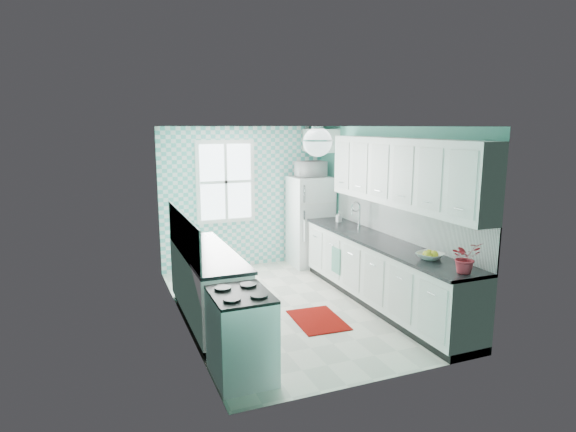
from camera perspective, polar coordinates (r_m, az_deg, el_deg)
name	(u,v)px	position (r m, az deg, el deg)	size (l,w,h in m)	color
floor	(291,307)	(6.92, 0.40, -10.71)	(3.00, 4.40, 0.02)	silver
ceiling	(292,126)	(6.44, 0.43, 10.67)	(3.00, 4.40, 0.02)	white
wall_back	(244,197)	(8.62, -5.19, 2.22)	(3.00, 0.02, 2.50)	#5AB8A2
wall_front	(380,261)	(4.65, 10.87, -5.26)	(3.00, 0.02, 2.50)	#5AB8A2
wall_left	(180,228)	(6.16, -12.70, -1.40)	(0.02, 4.40, 2.50)	#5AB8A2
wall_right	(386,212)	(7.26, 11.50, 0.46)	(0.02, 4.40, 2.50)	#5AB8A2
accent_wall	(245,198)	(8.60, -5.15, 2.20)	(3.00, 0.01, 2.50)	#5ABFB6
window	(226,182)	(8.44, -7.41, 4.04)	(1.04, 0.05, 1.44)	white
backsplash_right	(400,221)	(6.94, 13.14, -0.55)	(0.02, 3.60, 0.51)	white
backsplash_left	(183,233)	(6.10, -12.36, -2.03)	(0.02, 2.15, 0.51)	white
upper_cabinets_right	(401,172)	(6.59, 13.30, 5.07)	(0.33, 3.20, 0.90)	white
upper_cabinet_fridge	(320,140)	(8.65, 3.82, 8.92)	(0.40, 0.74, 0.40)	white
ceiling_light	(317,142)	(5.71, 3.52, 8.77)	(0.34, 0.34, 0.35)	silver
base_cabinets_right	(381,274)	(6.96, 10.92, -6.75)	(0.60, 3.60, 0.90)	white
countertop_right	(381,242)	(6.83, 10.96, -3.00)	(0.63, 3.60, 0.04)	black
base_cabinets_left	(208,288)	(6.36, -9.50, -8.40)	(0.60, 2.15, 0.90)	white
countertop_left	(208,253)	(6.22, -9.50, -4.29)	(0.63, 2.15, 0.04)	black
fridge	(310,221)	(8.70, 2.65, -0.63)	(0.70, 0.70, 1.61)	white
stove	(241,334)	(4.98, -5.56, -13.73)	(0.58, 0.73, 0.87)	white
sink	(351,228)	(7.57, 7.48, -1.44)	(0.43, 0.36, 0.53)	silver
rug	(318,320)	(6.45, 3.57, -12.19)	(0.60, 0.86, 0.01)	maroon
dish_towel	(336,260)	(7.43, 5.71, -5.25)	(0.02, 0.27, 0.40)	teal
fruit_bowl	(430,256)	(6.00, 16.50, -4.57)	(0.31, 0.31, 0.08)	white
potted_plant	(465,257)	(5.54, 20.29, -4.61)	(0.31, 0.27, 0.35)	red
soap_bottle	(339,217)	(7.99, 6.06, -0.09)	(0.08, 0.08, 0.17)	#ABBBC4
microwave	(311,169)	(8.57, 2.71, 5.59)	(0.50, 0.34, 0.28)	silver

